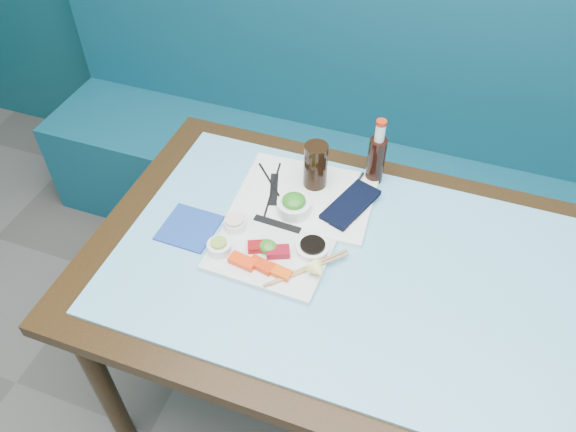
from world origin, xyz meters
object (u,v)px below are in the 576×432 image
(serving_tray, at_px, (306,197))
(dining_table, at_px, (347,286))
(sashimi_plate, at_px, (269,255))
(blue_napkin, at_px, (189,228))
(cola_glass, at_px, (316,166))
(cola_bottle_body, at_px, (376,160))
(booth_bench, at_px, (397,173))
(seaweed_bowl, at_px, (294,207))

(serving_tray, bearing_deg, dining_table, -49.21)
(sashimi_plate, height_order, blue_napkin, sashimi_plate)
(cola_glass, xyz_separation_m, cola_bottle_body, (0.16, 0.09, -0.01))
(cola_glass, distance_m, blue_napkin, 0.40)
(booth_bench, height_order, dining_table, booth_bench)
(booth_bench, relative_size, cola_glass, 21.01)
(sashimi_plate, distance_m, serving_tray, 0.24)
(booth_bench, distance_m, cola_bottle_body, 0.68)
(seaweed_bowl, height_order, cola_bottle_body, cola_bottle_body)
(serving_tray, distance_m, cola_glass, 0.10)
(booth_bench, height_order, blue_napkin, booth_bench)
(dining_table, relative_size, serving_tray, 3.63)
(sashimi_plate, distance_m, cola_glass, 0.31)
(cola_glass, xyz_separation_m, blue_napkin, (-0.28, -0.28, -0.08))
(serving_tray, bearing_deg, cola_glass, 76.33)
(booth_bench, height_order, serving_tray, booth_bench)
(cola_glass, relative_size, cola_bottle_body, 0.96)
(booth_bench, xyz_separation_m, cola_glass, (-0.18, -0.59, 0.47))
(blue_napkin, bearing_deg, booth_bench, 62.35)
(sashimi_plate, xyz_separation_m, blue_napkin, (-0.24, 0.02, -0.00))
(booth_bench, xyz_separation_m, blue_napkin, (-0.45, -0.87, 0.39))
(sashimi_plate, relative_size, cola_glass, 2.15)
(serving_tray, height_order, cola_glass, cola_glass)
(sashimi_plate, xyz_separation_m, seaweed_bowl, (0.01, 0.17, 0.03))
(dining_table, xyz_separation_m, blue_napkin, (-0.45, -0.03, 0.09))
(sashimi_plate, bearing_deg, blue_napkin, 176.71)
(serving_tray, xyz_separation_m, cola_glass, (0.01, 0.05, 0.08))
(serving_tray, xyz_separation_m, seaweed_bowl, (-0.01, -0.07, 0.03))
(booth_bench, xyz_separation_m, sashimi_plate, (-0.21, -0.89, 0.39))
(serving_tray, distance_m, seaweed_bowl, 0.08)
(dining_table, height_order, blue_napkin, blue_napkin)
(seaweed_bowl, bearing_deg, cola_glass, 81.25)
(cola_bottle_body, bearing_deg, booth_bench, 87.40)
(sashimi_plate, height_order, cola_glass, cola_glass)
(blue_napkin, bearing_deg, seaweed_bowl, 29.84)
(seaweed_bowl, bearing_deg, serving_tray, 82.41)
(serving_tray, height_order, seaweed_bowl, seaweed_bowl)
(serving_tray, bearing_deg, sashimi_plate, -98.33)
(seaweed_bowl, xyz_separation_m, blue_napkin, (-0.26, -0.15, -0.03))
(cola_bottle_body, bearing_deg, blue_napkin, -139.29)
(booth_bench, relative_size, sashimi_plate, 9.78)
(booth_bench, bearing_deg, serving_tray, -106.29)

